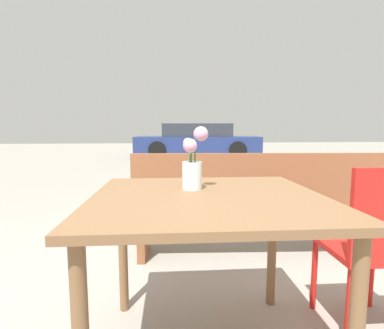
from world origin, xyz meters
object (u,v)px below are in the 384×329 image
at_px(cafe_chair, 376,241).
at_px(table_front, 208,217).
at_px(parked_car, 198,141).
at_px(bench_near, 259,200).
at_px(flower_vase, 193,166).

bearing_deg(cafe_chair, table_front, -176.75).
bearing_deg(cafe_chair, parked_car, 87.83).
bearing_deg(table_front, cafe_chair, 3.25).
xyz_separation_m(table_front, cafe_chair, (0.83, 0.05, -0.16)).
bearing_deg(bench_near, flower_vase, -125.66).
bearing_deg(parked_car, bench_near, -94.16).
height_order(flower_vase, parked_car, parked_car).
xyz_separation_m(bench_near, parked_car, (0.62, 8.51, 0.10)).
relative_size(flower_vase, parked_car, 0.06).
bearing_deg(flower_vase, parked_car, 82.50).
height_order(flower_vase, bench_near, flower_vase).
bearing_deg(flower_vase, bench_near, 54.34).
relative_size(flower_vase, bench_near, 0.15).
bearing_deg(parked_car, cafe_chair, -92.17).
bearing_deg(cafe_chair, flower_vase, 174.61).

